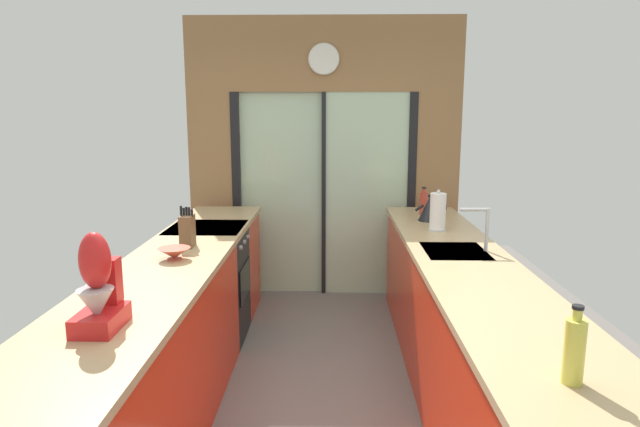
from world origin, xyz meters
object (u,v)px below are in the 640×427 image
object	(u,v)px
knife_block	(187,231)
soap_bottle_far	(424,203)
soap_bottle_near	(574,350)
kettle	(429,209)
oven_range	(209,283)
mixing_bowl	(174,253)
stand_mixer	(99,292)
paper_towel_roll	(438,212)

from	to	relation	value
knife_block	soap_bottle_far	distance (m)	2.15
soap_bottle_near	kettle	bearing A→B (deg)	89.95
oven_range	mixing_bowl	world-z (taller)	mixing_bowl
soap_bottle_far	knife_block	bearing A→B (deg)	-145.85
mixing_bowl	soap_bottle_near	world-z (taller)	soap_bottle_near
mixing_bowl	knife_block	world-z (taller)	knife_block
stand_mixer	oven_range	bearing A→B (deg)	90.52
mixing_bowl	oven_range	bearing A→B (deg)	91.11
stand_mixer	kettle	distance (m)	2.94
kettle	mixing_bowl	bearing A→B (deg)	-144.96
oven_range	soap_bottle_far	bearing A→B (deg)	17.69
oven_range	knife_block	distance (m)	0.86
mixing_bowl	soap_bottle_near	size ratio (longest dim) A/B	0.73
knife_block	soap_bottle_near	bearing A→B (deg)	-45.84
paper_towel_roll	oven_range	bearing A→B (deg)	177.54
stand_mixer	paper_towel_roll	size ratio (longest dim) A/B	1.33
kettle	paper_towel_roll	xyz separation A→B (m)	(-0.00, -0.37, 0.04)
soap_bottle_near	soap_bottle_far	distance (m)	3.04
mixing_bowl	paper_towel_roll	size ratio (longest dim) A/B	0.63
mixing_bowl	soap_bottle_far	xyz separation A→B (m)	(1.78, 1.53, 0.06)
oven_range	soap_bottle_near	world-z (taller)	soap_bottle_near
stand_mixer	soap_bottle_near	size ratio (longest dim) A/B	1.53
soap_bottle_near	soap_bottle_far	size ratio (longest dim) A/B	1.13
knife_block	soap_bottle_near	xyz separation A→B (m)	(1.78, -1.83, 0.01)
knife_block	paper_towel_roll	world-z (taller)	paper_towel_roll
oven_range	knife_block	world-z (taller)	knife_block
kettle	paper_towel_roll	size ratio (longest dim) A/B	0.85
stand_mixer	soap_bottle_far	size ratio (longest dim) A/B	1.72
oven_range	kettle	distance (m)	1.91
stand_mixer	soap_bottle_far	bearing A→B (deg)	55.72
knife_block	kettle	size ratio (longest dim) A/B	1.05
stand_mixer	kettle	size ratio (longest dim) A/B	1.57
soap_bottle_near	soap_bottle_far	xyz separation A→B (m)	(0.00, 3.04, -0.02)
oven_range	stand_mixer	distance (m)	2.13
mixing_bowl	paper_towel_roll	distance (m)	1.99
oven_range	paper_towel_roll	bearing A→B (deg)	-2.46
mixing_bowl	soap_bottle_far	distance (m)	2.35
oven_range	stand_mixer	size ratio (longest dim) A/B	2.19
paper_towel_roll	kettle	bearing A→B (deg)	89.66
mixing_bowl	kettle	world-z (taller)	kettle
soap_bottle_far	mixing_bowl	bearing A→B (deg)	-139.35
knife_block	stand_mixer	size ratio (longest dim) A/B	0.67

